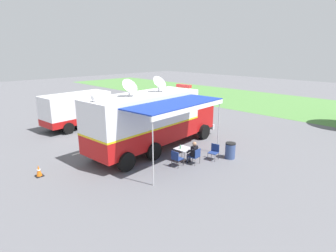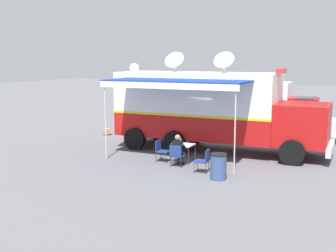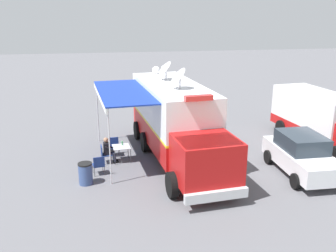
{
  "view_description": "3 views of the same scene",
  "coord_description": "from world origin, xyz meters",
  "views": [
    {
      "loc": [
        12.01,
        -9.7,
        5.85
      ],
      "look_at": [
        1.14,
        0.82,
        1.68
      ],
      "focal_mm": 29.04,
      "sensor_mm": 36.0,
      "label": 1
    },
    {
      "loc": [
        17.54,
        8.28,
        4.18
      ],
      "look_at": [
        2.33,
        -0.19,
        1.38
      ],
      "focal_mm": 45.97,
      "sensor_mm": 36.0,
      "label": 2
    },
    {
      "loc": [
        3.33,
        16.83,
        6.7
      ],
      "look_at": [
        0.25,
        0.31,
        1.51
      ],
      "focal_mm": 39.1,
      "sensor_mm": 36.0,
      "label": 3
    }
  ],
  "objects": [
    {
      "name": "folding_chair_beside_table",
      "position": [
        2.84,
        -0.23,
        0.51
      ],
      "size": [
        0.52,
        0.52,
        0.87
      ],
      "color": "navy",
      "rests_on": "ground"
    },
    {
      "name": "ground_plane",
      "position": [
        0.0,
        0.0,
        0.0
      ],
      "size": [
        100.0,
        100.0,
        0.0
      ],
      "primitive_type": "plane",
      "color": "#5B5B60"
    },
    {
      "name": "folding_table",
      "position": [
        2.53,
        0.62,
        0.67
      ],
      "size": [
        0.86,
        0.86,
        0.73
      ],
      "color": "silver",
      "rests_on": "ground"
    },
    {
      "name": "water_bottle",
      "position": [
        2.48,
        0.46,
        0.83
      ],
      "size": [
        0.07,
        0.07,
        0.22
      ],
      "color": "#3F9959",
      "rests_on": "folding_table"
    },
    {
      "name": "traffic_cone",
      "position": [
        -0.99,
        -5.81,
        0.28
      ],
      "size": [
        0.36,
        0.36,
        0.58
      ],
      "color": "black",
      "rests_on": "ground"
    },
    {
      "name": "lot_stripe",
      "position": [
        -2.71,
        -1.04,
        0.0
      ],
      "size": [
        0.52,
        4.79,
        0.01
      ],
      "primitive_type": "cube",
      "rotation": [
        0.0,
        0.0,
        0.08
      ],
      "color": "silver",
      "rests_on": "ground"
    },
    {
      "name": "car_behind_truck",
      "position": [
        -5.02,
        3.45,
        0.88
      ],
      "size": [
        2.11,
        4.25,
        1.76
      ],
      "color": "silver",
      "rests_on": "ground"
    },
    {
      "name": "command_truck",
      "position": [
        -0.03,
        0.75,
        1.95
      ],
      "size": [
        5.48,
        9.66,
        4.53
      ],
      "color": "#B71414",
      "rests_on": "ground"
    },
    {
      "name": "seated_responder",
      "position": [
        3.15,
        0.73,
        0.65
      ],
      "size": [
        0.68,
        0.58,
        1.25
      ],
      "color": "black",
      "rests_on": "ground"
    },
    {
      "name": "folding_chair_spare_by_truck",
      "position": [
        3.6,
        2.02,
        0.51
      ],
      "size": [
        0.56,
        0.56,
        0.87
      ],
      "color": "navy",
      "rests_on": "ground"
    },
    {
      "name": "support_truck",
      "position": [
        -7.98,
        0.17,
        1.39
      ],
      "size": [
        2.86,
        6.97,
        2.7
      ],
      "color": "white",
      "rests_on": "ground"
    },
    {
      "name": "folding_chair_at_table",
      "position": [
        3.33,
        0.75,
        0.51
      ],
      "size": [
        0.52,
        0.52,
        0.87
      ],
      "color": "navy",
      "rests_on": "ground"
    },
    {
      "name": "trash_bin",
      "position": [
        4.13,
        2.8,
        0.46
      ],
      "size": [
        0.57,
        0.57,
        0.91
      ],
      "color": "#384C7F",
      "rests_on": "ground"
    }
  ]
}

